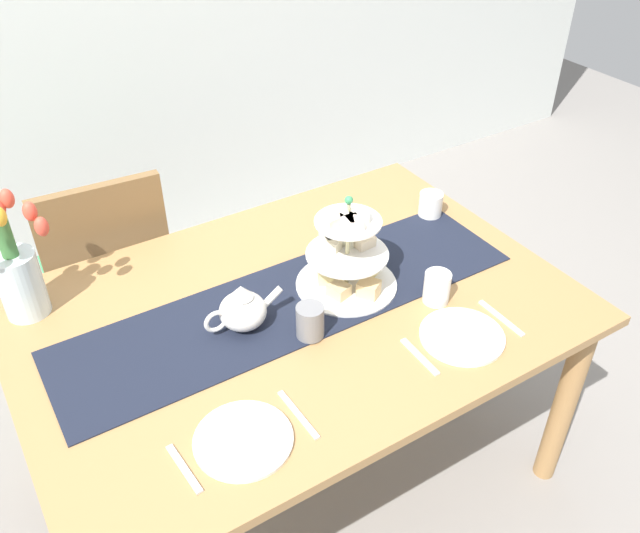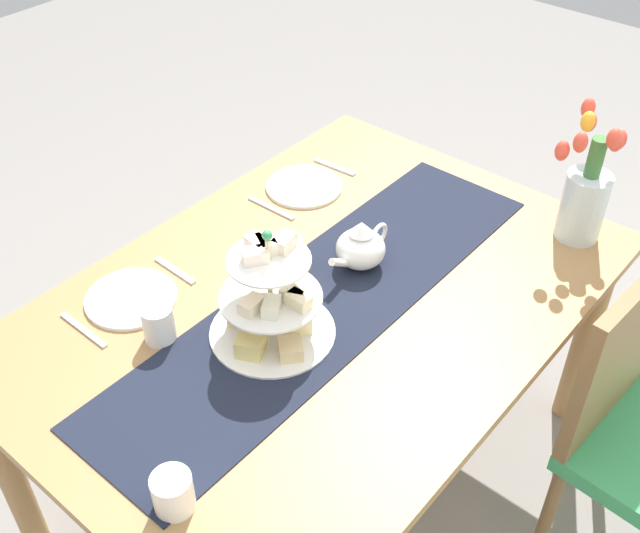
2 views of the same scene
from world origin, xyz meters
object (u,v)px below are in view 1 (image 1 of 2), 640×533
at_px(tiered_cake_stand, 347,259).
at_px(mug_white_text, 437,288).
at_px(dinner_plate_left, 243,440).
at_px(fork_left, 184,469).
at_px(knife_right, 501,318).
at_px(chair_left, 108,270).
at_px(tulip_vase, 16,271).
at_px(dining_table, 296,330).
at_px(teapot, 242,310).
at_px(fork_right, 420,357).
at_px(knife_left, 298,414).
at_px(mug_grey, 310,321).
at_px(dinner_plate_right, 462,336).
at_px(cream_jug, 431,205).

distance_m(tiered_cake_stand, mug_white_text, 0.27).
xyz_separation_m(dinner_plate_left, fork_left, (-0.15, 0.00, -0.00)).
bearing_deg(knife_right, chair_left, 125.72).
relative_size(tulip_vase, knife_right, 2.41).
bearing_deg(tiered_cake_stand, dinner_plate_left, -145.70).
height_order(dinner_plate_left, fork_left, dinner_plate_left).
bearing_deg(dining_table, tulip_vase, 149.99).
distance_m(dining_table, teapot, 0.22).
xyz_separation_m(tiered_cake_stand, knife_right, (0.28, -0.36, -0.09)).
xyz_separation_m(knife_right, mug_white_text, (-0.10, 0.16, 0.04)).
relative_size(fork_right, mug_white_text, 1.58).
relative_size(dinner_plate_left, knife_left, 1.35).
bearing_deg(mug_grey, fork_right, -48.31).
relative_size(fork_left, fork_right, 1.00).
bearing_deg(dinner_plate_right, fork_left, 180.00).
bearing_deg(dining_table, chair_left, 114.19).
relative_size(chair_left, cream_jug, 10.71).
height_order(cream_jug, knife_right, cream_jug).
xyz_separation_m(knife_left, dinner_plate_right, (0.51, 0.00, 0.00)).
relative_size(tiered_cake_stand, cream_jug, 3.58).
bearing_deg(knife_right, cream_jug, 71.48).
relative_size(teapot, dinner_plate_right, 1.04).
distance_m(dinner_plate_left, fork_left, 0.15).
xyz_separation_m(chair_left, mug_grey, (0.32, -0.90, 0.28)).
bearing_deg(tiered_cake_stand, fork_right, -91.49).
xyz_separation_m(chair_left, fork_right, (0.52, -1.12, 0.23)).
height_order(tiered_cake_stand, cream_jug, tiered_cake_stand).
bearing_deg(mug_grey, dinner_plate_right, -32.98).
height_order(tiered_cake_stand, dinner_plate_right, tiered_cake_stand).
height_order(teapot, tulip_vase, tulip_vase).
height_order(dining_table, mug_white_text, mug_white_text).
height_order(dinner_plate_left, mug_white_text, mug_white_text).
xyz_separation_m(tulip_vase, knife_left, (0.45, -0.73, -0.14)).
distance_m(dinner_plate_left, knife_right, 0.80).
bearing_deg(chair_left, knife_right, -54.28).
bearing_deg(dinner_plate_left, dinner_plate_right, 0.00).
bearing_deg(dinner_plate_right, knife_right, 0.00).
distance_m(fork_left, dinner_plate_right, 0.80).
height_order(fork_left, mug_grey, mug_grey).
xyz_separation_m(tiered_cake_stand, mug_grey, (-0.21, -0.13, -0.04)).
height_order(dining_table, knife_right, knife_right).
height_order(teapot, mug_white_text, teapot).
distance_m(cream_jug, fork_left, 1.24).
height_order(dinner_plate_left, knife_right, dinner_plate_left).
xyz_separation_m(cream_jug, knife_right, (-0.18, -0.53, -0.04)).
xyz_separation_m(chair_left, cream_jug, (0.98, -0.59, 0.27)).
height_order(tulip_vase, dinner_plate_right, tulip_vase).
bearing_deg(dinner_plate_right, fork_right, 180.00).
bearing_deg(teapot, dinner_plate_left, -116.84).
relative_size(cream_jug, mug_white_text, 0.89).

